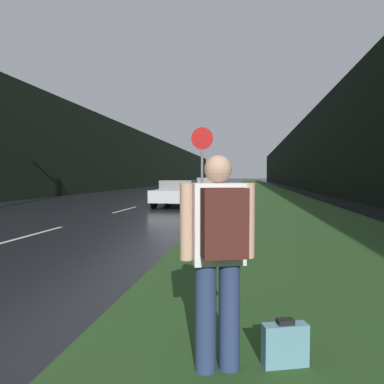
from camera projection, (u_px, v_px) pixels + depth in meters
The scene contains 13 objects.
grass_verge at pixel (260, 190), 39.68m from camera, with size 6.00×240.00×0.02m, color #26471E.
lane_stripe_b at pixel (30, 235), 8.89m from camera, with size 0.12×3.00×0.01m, color silver.
lane_stripe_c at pixel (125, 210), 15.79m from camera, with size 0.12×3.00×0.01m, color silver.
lane_stripe_d at pixel (163, 200), 22.69m from camera, with size 0.12×3.00×0.01m, color silver.
lane_stripe_e at pixel (182, 194), 29.60m from camera, with size 0.12×3.00×0.01m, color silver.
lane_stripe_f at pixel (195, 191), 36.50m from camera, with size 0.12×3.00×0.01m, color silver.
treeline_far_side at pixel (144, 161), 52.10m from camera, with size 2.00×140.00×7.78m, color black.
treeline_near_side at pixel (301, 158), 48.39m from camera, with size 2.00×140.00×8.34m, color black.
stop_sign at pixel (202, 170), 9.48m from camera, with size 0.61×0.07×2.89m.
hitchhiker_with_backpack at pixel (219, 250), 2.60m from camera, with size 0.56×0.49×1.69m.
suitcase at pixel (285, 345), 2.72m from camera, with size 0.38×0.22×0.40m.
car_passing_near at pixel (178, 193), 17.85m from camera, with size 2.04×4.57×1.33m.
car_passing_far at pixel (206, 186), 30.02m from camera, with size 1.85×4.36×1.43m.
Camera 1 is at (5.58, -0.41, 1.53)m, focal length 32.00 mm.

